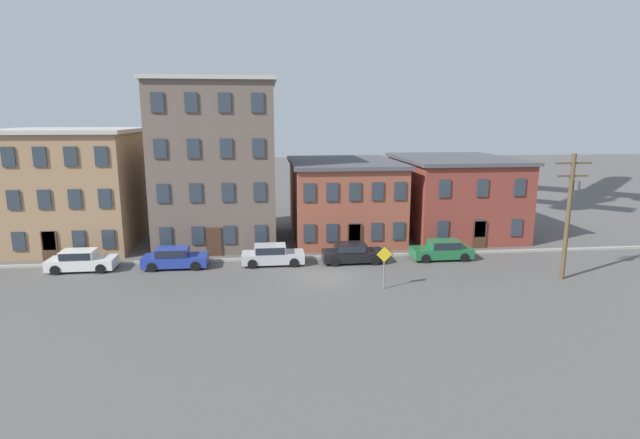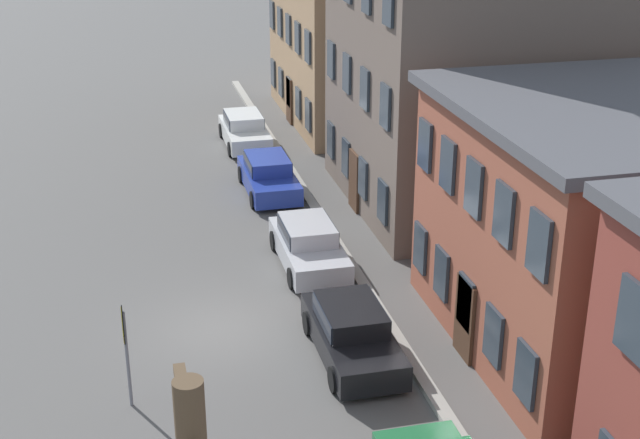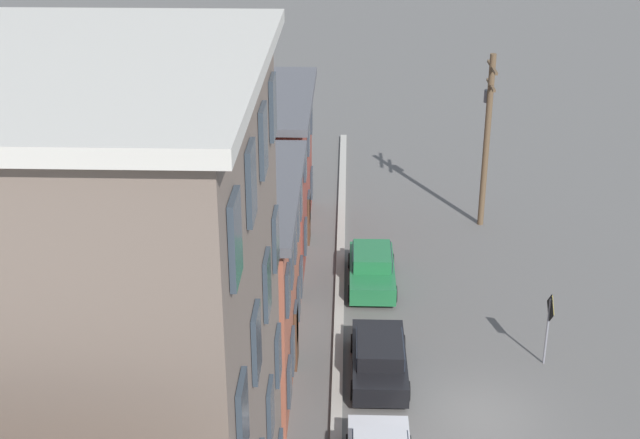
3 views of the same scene
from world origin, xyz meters
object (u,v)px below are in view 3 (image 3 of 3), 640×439
car_green (372,267)px  car_black (379,357)px  utility_pole (487,131)px  caution_sign (549,317)px

car_green → car_black: bearing=-179.1°
car_black → utility_pole: bearing=-21.6°
car_green → caution_sign: size_ratio=1.62×
utility_pole → car_green: bearing=139.9°
caution_sign → utility_pole: 12.37m
car_black → car_green: same height
car_black → utility_pole: 14.50m
car_black → utility_pole: (13.01, -5.15, 3.82)m
caution_sign → car_green: bearing=45.3°
car_black → car_green: bearing=0.9°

